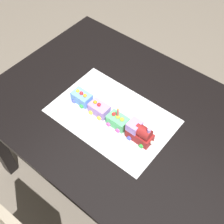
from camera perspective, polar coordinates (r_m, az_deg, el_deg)
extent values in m
plane|color=#6B6054|center=(2.15, 1.53, -12.24)|extent=(8.00, 8.00, 0.00)
cube|color=black|center=(1.53, 2.09, -0.28)|extent=(1.40, 1.00, 0.03)
cube|color=black|center=(2.31, -4.06, 8.69)|extent=(0.07, 0.07, 0.71)
cube|color=silver|center=(1.50, 0.00, -0.76)|extent=(0.60, 0.40, 0.00)
cube|color=maroon|center=(1.40, 5.29, -4.50)|extent=(0.12, 0.06, 0.05)
cylinder|color=maroon|center=(1.36, 5.96, -3.81)|extent=(0.08, 0.05, 0.05)
cube|color=#AD84E0|center=(1.37, 4.28, -2.66)|extent=(0.06, 0.06, 0.04)
cylinder|color=#AD84E0|center=(1.33, 7.05, -3.67)|extent=(0.02, 0.02, 0.03)
sphere|color=#F4EFCC|center=(1.38, 7.62, -5.80)|extent=(0.02, 0.02, 0.02)
cylinder|color=green|center=(1.42, 7.22, -4.59)|extent=(0.02, 0.01, 0.02)
cylinder|color=red|center=(1.44, 4.98, -3.17)|extent=(0.02, 0.01, 0.02)
cylinder|color=green|center=(1.39, 5.53, -6.52)|extent=(0.02, 0.01, 0.02)
cylinder|color=#4C59D8|center=(1.41, 3.25, -5.04)|extent=(0.02, 0.01, 0.02)
cube|color=#59CC7A|center=(1.44, 1.11, -1.72)|extent=(0.10, 0.06, 0.06)
cylinder|color=#D84CB2|center=(1.46, 2.82, -1.79)|extent=(0.02, 0.01, 0.02)
cylinder|color=#4C59D8|center=(1.48, 1.13, -0.71)|extent=(0.02, 0.01, 0.02)
cylinder|color=#D84CB2|center=(1.43, 1.06, -3.59)|extent=(0.02, 0.01, 0.02)
cylinder|color=#D84CB2|center=(1.45, -0.64, -2.46)|extent=(0.02, 0.01, 0.02)
sphere|color=yellow|center=(1.41, 1.93, -1.42)|extent=(0.02, 0.02, 0.02)
sphere|color=yellow|center=(1.42, 1.13, -0.91)|extent=(0.02, 0.02, 0.02)
sphere|color=red|center=(1.42, 0.34, -0.40)|extent=(0.02, 0.02, 0.02)
cube|color=#AD84E0|center=(1.49, -2.45, 0.59)|extent=(0.10, 0.06, 0.06)
cylinder|color=#D84CB2|center=(1.51, -0.74, 0.49)|extent=(0.02, 0.01, 0.02)
cylinder|color=#D84CB2|center=(1.53, -2.33, 1.51)|extent=(0.02, 0.01, 0.02)
cylinder|color=yellow|center=(1.47, -2.53, -1.20)|extent=(0.02, 0.01, 0.02)
cylinder|color=yellow|center=(1.50, -4.12, -0.14)|extent=(0.02, 0.01, 0.02)
sphere|color=orange|center=(1.47, -3.23, 1.89)|extent=(0.02, 0.02, 0.02)
sphere|color=red|center=(1.46, -2.49, 1.42)|extent=(0.02, 0.02, 0.02)
cube|color=#669EEA|center=(1.54, -5.77, 2.74)|extent=(0.10, 0.06, 0.06)
cylinder|color=#D84CB2|center=(1.56, -4.08, 2.63)|extent=(0.02, 0.01, 0.02)
cylinder|color=orange|center=(1.59, -5.57, 3.58)|extent=(0.02, 0.01, 0.02)
cylinder|color=green|center=(1.53, -5.88, 1.04)|extent=(0.02, 0.01, 0.02)
cylinder|color=#4C59D8|center=(1.55, -7.36, 2.03)|extent=(0.02, 0.01, 0.02)
sphere|color=red|center=(1.52, -5.87, 3.58)|extent=(0.02, 0.02, 0.02)
sphere|color=orange|center=(1.51, -5.18, 3.14)|extent=(0.02, 0.02, 0.02)
sphere|color=yellow|center=(1.53, -6.56, 4.02)|extent=(0.02, 0.02, 0.02)
cylinder|color=#F24C59|center=(1.39, 1.14, -0.07)|extent=(0.01, 0.01, 0.05)
cone|color=yellow|center=(1.37, 1.16, 0.69)|extent=(0.01, 0.01, 0.01)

